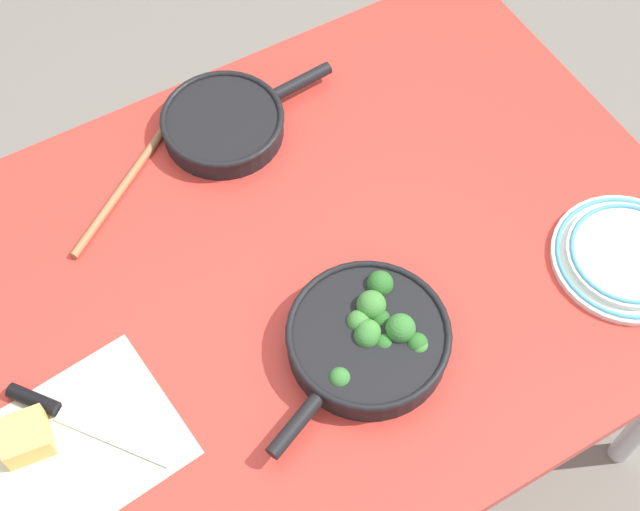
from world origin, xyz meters
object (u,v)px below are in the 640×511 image
Objects in this scene: skillet_broccoli at (369,337)px; dinner_plate_stack at (627,256)px; wooden_spoon at (149,150)px; skillet_eggs at (225,123)px; cheese_block at (26,437)px; grater_knife at (66,414)px.

dinner_plate_stack is (-0.46, 0.08, -0.02)m from skillet_broccoli.
skillet_broccoli is 1.02× the size of wooden_spoon.
skillet_eggs is 1.38× the size of dinner_plate_stack.
skillet_eggs is at bearing -143.57° from cheese_block.
cheese_block is (0.53, 0.39, 0.00)m from skillet_eggs.
wooden_spoon is 1.48× the size of grater_knife.
grater_knife is 0.95m from dinner_plate_stack.
grater_knife is (0.32, 0.40, 0.00)m from wooden_spoon.
cheese_block is (0.39, 0.42, 0.02)m from wooden_spoon.
skillet_eggs is 0.60m from grater_knife.
skillet_broccoli is at bearing -9.91° from dinner_plate_stack.
cheese_block is at bearing -167.81° from wooden_spoon.
skillet_eggs is 0.66m from cheese_block.
skillet_eggs is at bearing 91.68° from grater_knife.
grater_knife is 0.07m from cheese_block.
cheese_block is at bearing -35.13° from skillet_broccoli.
grater_knife is (0.46, -0.13, -0.02)m from skillet_broccoli.
skillet_eggs is 1.48× the size of grater_knife.
wooden_spoon is 4.41× the size of cheese_block.
cheese_block reaches higher than grater_knife.
wooden_spoon is at bearing -97.71° from skillet_broccoli.
skillet_broccoli is 1.51× the size of grater_knife.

